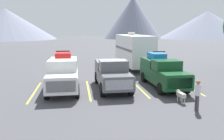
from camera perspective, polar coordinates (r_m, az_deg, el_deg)
The scene contains 12 objects.
ground_plane at distance 17.99m, azimuth 0.01°, elevation -3.78°, with size 240.00×240.00×0.00m, color #47474C.
pickup_truck_a at distance 16.90m, azimuth -11.74°, elevation -0.62°, with size 2.17×5.66×2.70m.
pickup_truck_b at distance 17.00m, azimuth -0.03°, elevation -0.78°, with size 2.18×5.57×2.14m.
pickup_truck_c at distance 17.90m, azimuth 12.05°, elevation -0.28°, with size 2.12×5.62×2.57m.
lot_stripe_a at distance 17.12m, azimuth -18.16°, elevation -5.00°, with size 0.12×5.50×0.01m, color gold.
lot_stripe_b at distance 16.88m, azimuth -5.71°, elevation -4.75°, with size 0.12×5.50×0.01m, color gold.
lot_stripe_c at distance 17.44m, azimuth 6.50°, elevation -4.29°, with size 0.12×5.50×0.01m, color gold.
lot_stripe_d at distance 18.71m, azimuth 17.48°, elevation -3.70°, with size 0.12×5.50×0.01m, color gold.
camper_trailer_a at distance 25.23m, azimuth 5.32°, elevation 4.87°, with size 2.82×8.34×3.87m.
person_a at distance 13.17m, azimuth 19.97°, elevation -5.29°, with size 0.23×0.37×1.66m.
dog at distance 14.52m, azimuth 16.21°, elevation -5.67°, with size 0.31×0.97×0.69m.
mountain_ridge at distance 95.70m, azimuth -11.62°, elevation 10.87°, with size 150.48×46.78×17.30m.
Camera 1 is at (-2.58, -17.28, 4.31)m, focal length 37.81 mm.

